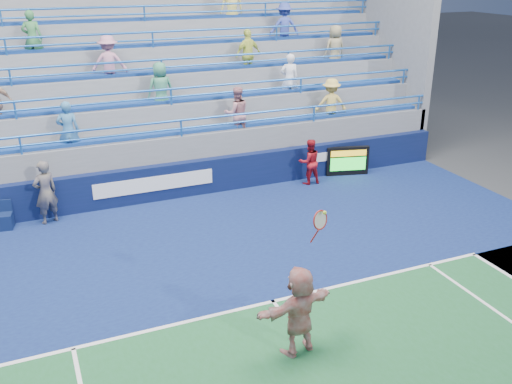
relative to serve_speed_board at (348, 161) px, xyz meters
name	(u,v)px	position (x,y,z in m)	size (l,w,h in m)	color
ground	(273,302)	(-5.56, -6.17, -0.50)	(120.00, 120.00, 0.00)	#333538
sponsor_wall	(186,179)	(-5.56, 0.33, 0.05)	(18.00, 0.32, 1.10)	#0A1539
bleacher_stand	(154,119)	(-5.56, 4.10, 1.04)	(18.00, 5.61, 6.13)	slate
serve_speed_board	(348,161)	(0.00, 0.00, 0.00)	(1.44, 0.50, 1.00)	black
judge_chair	(4,220)	(-10.76, -0.03, -0.25)	(0.50, 0.50, 0.77)	#0D1B42
tennis_player	(299,311)	(-5.81, -7.83, 0.37)	(1.68, 0.80, 2.80)	silver
line_judge	(46,192)	(-9.62, -0.11, 0.40)	(0.66, 0.43, 1.81)	#16183D
ball_girl	(309,162)	(-1.57, -0.21, 0.25)	(0.73, 0.57, 1.50)	#A1121B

